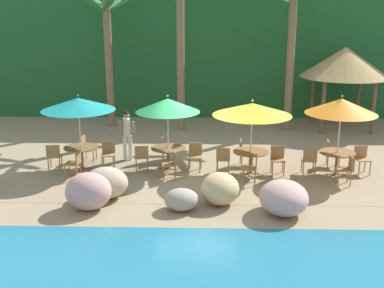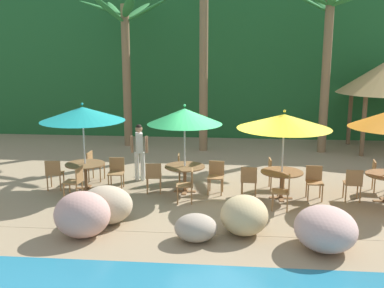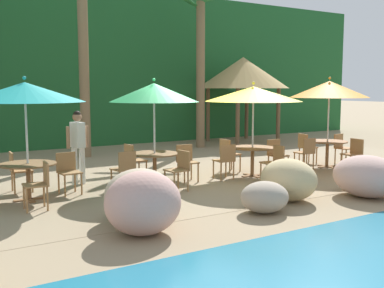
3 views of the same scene
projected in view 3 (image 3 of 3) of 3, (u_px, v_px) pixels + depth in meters
name	position (u px, v px, depth m)	size (l,w,h in m)	color
ground_plane	(195.00, 182.00, 11.09)	(120.00, 120.00, 0.00)	#937F60
terrace_deck	(195.00, 182.00, 11.09)	(18.00, 5.20, 0.01)	#937F60
foliage_backdrop	(72.00, 68.00, 18.33)	(28.00, 2.40, 6.00)	#1E5628
rock_seawall	(128.00, 208.00, 7.13)	(11.42, 2.86, 0.98)	tan
umbrella_teal	(25.00, 92.00, 9.09)	(2.30, 2.30, 2.44)	silver
dining_table_teal	(28.00, 170.00, 9.27)	(1.10, 1.10, 0.74)	brown
chair_teal_seaward	(68.00, 170.00, 9.85)	(0.45, 0.46, 0.87)	#9E7042
chair_teal_inland	(17.00, 169.00, 9.98)	(0.45, 0.45, 0.87)	#9E7042
chair_teal_right	(40.00, 182.00, 8.57)	(0.46, 0.45, 0.87)	#9E7042
umbrella_green	(154.00, 93.00, 10.54)	(2.02, 2.02, 2.43)	silver
dining_table_green	(155.00, 159.00, 10.72)	(1.10, 1.10, 0.74)	brown
chair_green_seaward	(186.00, 160.00, 11.19)	(0.45, 0.46, 0.87)	#9E7042
chair_green_inland	(133.00, 159.00, 11.36)	(0.46, 0.45, 0.87)	#9E7042
chair_green_left	(125.00, 167.00, 10.13)	(0.47, 0.48, 0.87)	#9E7042
chair_green_right	(180.00, 167.00, 10.12)	(0.47, 0.46, 0.87)	#9E7042
umbrella_yellow	(253.00, 94.00, 11.62)	(2.41, 2.41, 2.37)	silver
dining_table_yellow	(252.00, 152.00, 11.80)	(1.10, 1.10, 0.74)	brown
chair_yellow_seaward	(276.00, 153.00, 12.31)	(0.43, 0.44, 0.87)	#9E7042
chair_yellow_inland	(228.00, 153.00, 12.45)	(0.45, 0.44, 0.87)	#9E7042
chair_yellow_left	(226.00, 159.00, 11.34)	(0.45, 0.46, 0.87)	#9E7042
chair_yellow_right	(275.00, 161.00, 11.08)	(0.48, 0.47, 0.87)	#9E7042
umbrella_orange	(329.00, 89.00, 12.99)	(2.16, 2.16, 2.52)	silver
dining_table_orange	(327.00, 145.00, 13.17)	(1.10, 1.10, 0.74)	brown
chair_orange_seaward	(342.00, 146.00, 13.79)	(0.48, 0.48, 0.87)	#9E7042
chair_orange_inland	(306.00, 146.00, 13.92)	(0.48, 0.47, 0.87)	#9E7042
chair_orange_left	(306.00, 151.00, 12.70)	(0.44, 0.45, 0.87)	#9E7042
chair_orange_right	(354.00, 152.00, 12.50)	(0.44, 0.43, 0.87)	#9E7042
palm_tree_second	(82.00, 14.00, 14.68)	(2.92, 2.61, 6.89)	brown
palm_tree_third	(201.00, 37.00, 17.18)	(3.02, 3.04, 5.93)	brown
palapa_hut	(243.00, 73.00, 18.98)	(3.70, 3.70, 3.44)	brown
waiter_in_white	(78.00, 142.00, 10.75)	(0.52, 0.38, 1.70)	white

